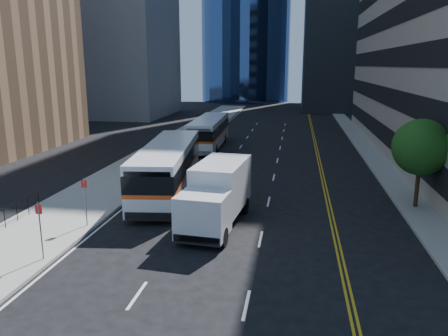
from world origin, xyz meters
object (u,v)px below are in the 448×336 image
at_px(bus_front, 168,167).
at_px(box_truck, 217,194).
at_px(street_tree, 421,147).
at_px(bus_rear, 209,132).

relative_size(bus_front, box_truck, 1.85).
bearing_deg(street_tree, bus_rear, 132.42).
height_order(bus_front, box_truck, bus_front).
relative_size(street_tree, bus_front, 0.40).
bearing_deg(street_tree, bus_front, 176.93).
bearing_deg(bus_rear, street_tree, -49.60).
relative_size(street_tree, box_truck, 0.74).
xyz_separation_m(bus_front, box_truck, (4.16, -5.28, -0.07)).
xyz_separation_m(street_tree, box_truck, (-10.90, -4.47, -1.95)).
xyz_separation_m(bus_front, bus_rear, (-0.54, 16.26, -0.13)).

